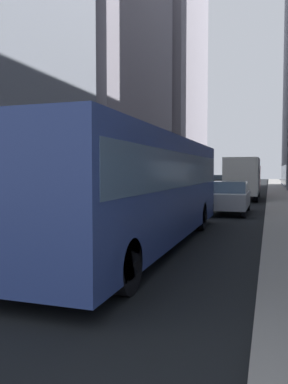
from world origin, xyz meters
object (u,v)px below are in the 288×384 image
at_px(transit_bus, 140,184).
at_px(car_blue_hatchback, 164,188).
at_px(box_truck, 243,177).
at_px(car_silver_sedan, 230,197).
at_px(car_yellow_taxi, 183,185).
at_px(dalmatian_dog, 2,249).
at_px(car_black_suv, 220,181).

height_order(transit_bus, car_blue_hatchback, transit_bus).
distance_m(transit_bus, box_truck, 19.51).
relative_size(transit_bus, car_blue_hatchback, 2.66).
bearing_deg(car_silver_sedan, transit_bus, -99.73).
bearing_deg(car_blue_hatchback, car_yellow_taxi, 90.00).
xyz_separation_m(car_silver_sedan, dalmatian_dog, (-3.40, -13.00, -0.31)).
xyz_separation_m(car_silver_sedan, box_truck, (0.00, 10.12, 0.84)).
xyz_separation_m(car_black_suv, car_yellow_taxi, (-1.60, -13.89, -0.00)).
bearing_deg(car_black_suv, car_blue_hatchback, -94.42).
bearing_deg(car_blue_hatchback, transit_bus, -76.99).
distance_m(transit_bus, dalmatian_dog, 4.28).
xyz_separation_m(box_truck, dalmatian_dog, (-3.40, -23.12, -1.15)).
height_order(car_black_suv, car_yellow_taxi, same).
xyz_separation_m(transit_bus, dalmatian_dog, (-1.80, -3.67, -1.26)).
bearing_deg(dalmatian_dog, car_yellow_taxi, 94.53).
distance_m(transit_bus, car_yellow_taxi, 24.47).
bearing_deg(car_black_suv, car_yellow_taxi, -96.57).
relative_size(transit_bus, car_black_suv, 2.42).
bearing_deg(car_black_suv, transit_bus, -86.39).
relative_size(car_black_suv, car_yellow_taxi, 1.06).
height_order(transit_bus, car_yellow_taxi, transit_bus).
bearing_deg(box_truck, car_yellow_taxi, 140.15).
xyz_separation_m(car_silver_sedan, car_yellow_taxi, (-5.60, 14.79, 0.00)).
relative_size(car_silver_sedan, dalmatian_dog, 4.55).
relative_size(car_blue_hatchback, box_truck, 0.58).
xyz_separation_m(car_blue_hatchback, dalmatian_dog, (2.20, -20.98, -0.31)).
distance_m(car_yellow_taxi, dalmatian_dog, 27.88).
bearing_deg(dalmatian_dog, box_truck, 81.64).
relative_size(box_truck, dalmatian_dog, 7.79).
bearing_deg(box_truck, car_silver_sedan, -90.00).
height_order(transit_bus, car_black_suv, transit_bus).
bearing_deg(car_blue_hatchback, dalmatian_dog, -84.01).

